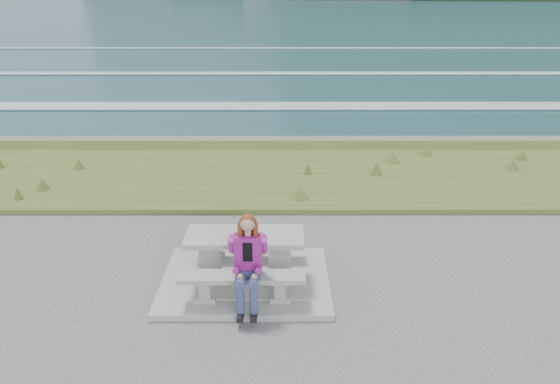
# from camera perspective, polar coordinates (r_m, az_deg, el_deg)

# --- Properties ---
(concrete_slab) EXTENTS (2.60, 2.10, 0.10)m
(concrete_slab) POSITION_cam_1_polar(r_m,az_deg,el_deg) (8.69, -3.61, -9.23)
(concrete_slab) COLOR gray
(concrete_slab) RESTS_ON ground
(picnic_table) EXTENTS (1.80, 0.75, 0.75)m
(picnic_table) POSITION_cam_1_polar(r_m,az_deg,el_deg) (8.39, -3.71, -5.48)
(picnic_table) COLOR gray
(picnic_table) RESTS_ON concrete_slab
(bench_landward) EXTENTS (1.80, 0.35, 0.45)m
(bench_landward) POSITION_cam_1_polar(r_m,az_deg,el_deg) (7.88, -3.98, -9.25)
(bench_landward) COLOR gray
(bench_landward) RESTS_ON concrete_slab
(bench_seaward) EXTENTS (1.80, 0.35, 0.45)m
(bench_seaward) POSITION_cam_1_polar(r_m,az_deg,el_deg) (9.12, -3.41, -4.86)
(bench_seaward) COLOR gray
(bench_seaward) RESTS_ON concrete_slab
(grass_verge) EXTENTS (160.00, 4.50, 0.22)m
(grass_verge) POSITION_cam_1_polar(r_m,az_deg,el_deg) (13.27, -2.36, 1.40)
(grass_verge) COLOR #354D1D
(grass_verge) RESTS_ON ground
(shore_drop) EXTENTS (160.00, 0.80, 2.20)m
(shore_drop) POSITION_cam_1_polar(r_m,az_deg,el_deg) (16.03, -1.97, 4.83)
(shore_drop) COLOR brown
(shore_drop) RESTS_ON ground
(ocean) EXTENTS (1600.00, 1600.00, 0.09)m
(ocean) POSITION_cam_1_polar(r_m,az_deg,el_deg) (33.18, -0.99, 10.05)
(ocean) COLOR #1E4955
(ocean) RESTS_ON ground
(seated_woman) EXTENTS (0.39, 0.68, 1.37)m
(seated_woman) POSITION_cam_1_polar(r_m,az_deg,el_deg) (7.69, -3.37, -8.74)
(seated_woman) COLOR navy
(seated_woman) RESTS_ON concrete_slab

